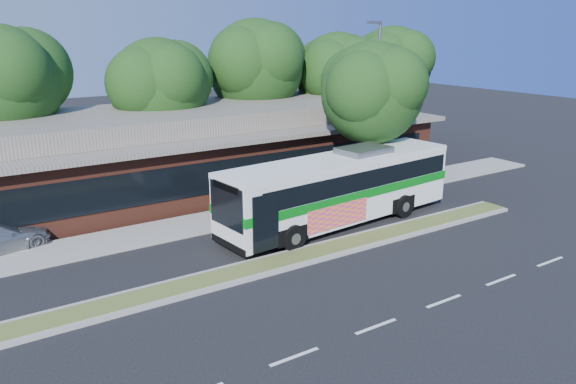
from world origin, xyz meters
The scene contains 12 objects.
ground centered at (0.00, 0.00, 0.00)m, with size 120.00×120.00×0.00m, color black.
median_strip centered at (0.00, 0.60, 0.07)m, with size 26.00×1.10×0.15m, color #475A26.
sidewalk centered at (0.00, 6.40, 0.06)m, with size 44.00×2.60×0.12m, color gray.
plaza_building centered at (0.00, 12.99, 2.13)m, with size 33.20×11.20×4.45m.
lamp_post centered at (9.56, 6.00, 4.90)m, with size 0.93×0.18×9.07m.
tree_bg_b centered at (-6.57, 16.14, 6.14)m, with size 6.69×6.00×9.00m.
tree_bg_c centered at (1.40, 15.13, 5.59)m, with size 6.24×5.60×8.26m.
tree_bg_d centered at (8.45, 16.15, 6.42)m, with size 6.91×6.20×9.37m.
tree_bg_e centered at (14.42, 15.14, 5.74)m, with size 6.47×5.80×8.50m.
tree_bg_f centered at (20.43, 16.14, 6.06)m, with size 6.69×6.00×8.92m.
transit_bus centered at (4.91, 3.04, 1.90)m, with size 12.36×3.74×3.42m.
sidewalk_tree centered at (8.98, 5.42, 5.70)m, with size 5.77×5.18×8.17m.
Camera 1 is at (-10.60, -16.28, 8.77)m, focal length 35.00 mm.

